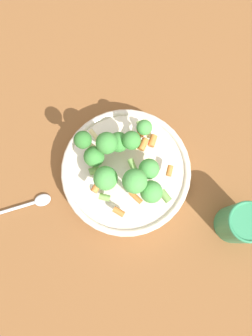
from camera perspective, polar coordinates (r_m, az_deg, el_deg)
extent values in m
plane|color=brown|center=(0.72, 0.00, -1.23)|extent=(3.00, 3.00, 0.00)
cylinder|color=beige|center=(0.70, 0.00, -0.83)|extent=(0.27, 0.27, 0.05)
torus|color=beige|center=(0.67, 0.00, -0.41)|extent=(0.27, 0.27, 0.01)
cylinder|color=#8CB766|center=(0.66, 3.86, -0.68)|extent=(0.01, 0.01, 0.02)
sphere|color=#479342|center=(0.63, 4.02, -0.16)|extent=(0.04, 0.04, 0.04)
cylinder|color=#8CB766|center=(0.64, -7.18, 4.36)|extent=(0.01, 0.01, 0.02)
sphere|color=#33722D|center=(0.62, -7.45, 5.01)|extent=(0.03, 0.03, 0.03)
cylinder|color=#8CB766|center=(0.64, 4.24, -4.54)|extent=(0.01, 0.01, 0.02)
sphere|color=#479342|center=(0.61, 4.43, -4.16)|extent=(0.04, 0.04, 0.04)
cylinder|color=#8CB766|center=(0.62, 1.46, -2.79)|extent=(0.02, 0.02, 0.02)
sphere|color=#479342|center=(0.59, 1.53, -2.29)|extent=(0.05, 0.05, 0.05)
cylinder|color=#8CB766|center=(0.67, -5.37, 1.42)|extent=(0.01, 0.01, 0.02)
sphere|color=#3D8438|center=(0.64, -5.59, 2.00)|extent=(0.04, 0.04, 0.04)
cylinder|color=#8CB766|center=(0.64, 0.93, 4.27)|extent=(0.01, 0.01, 0.01)
sphere|color=#3D8438|center=(0.62, 0.96, 4.84)|extent=(0.04, 0.04, 0.04)
cylinder|color=#8CB766|center=(0.65, -3.43, -2.30)|extent=(0.02, 0.02, 0.02)
sphere|color=#479342|center=(0.62, -3.59, -1.80)|extent=(0.05, 0.05, 0.05)
cylinder|color=#8CB766|center=(0.64, 3.25, 6.37)|extent=(0.01, 0.01, 0.02)
sphere|color=#479342|center=(0.63, 3.36, 7.00)|extent=(0.03, 0.03, 0.03)
cylinder|color=#8CB766|center=(0.66, -1.24, 3.87)|extent=(0.01, 0.01, 0.02)
sphere|color=#3D8438|center=(0.64, -1.29, 4.54)|extent=(0.04, 0.04, 0.04)
cylinder|color=#8CB766|center=(0.64, -3.24, 3.71)|extent=(0.01, 0.01, 0.01)
sphere|color=#3D8438|center=(0.61, -3.37, 4.36)|extent=(0.04, 0.04, 0.04)
cylinder|color=beige|center=(0.66, 3.97, 6.37)|extent=(0.02, 0.03, 0.01)
cylinder|color=orange|center=(0.65, 7.60, -0.47)|extent=(0.02, 0.02, 0.01)
cylinder|color=beige|center=(0.65, -6.39, 4.04)|extent=(0.02, 0.01, 0.01)
cylinder|color=#729E4C|center=(0.66, -5.52, -0.42)|extent=(0.03, 0.03, 0.01)
cylinder|color=#729E4C|center=(0.64, 6.82, -4.87)|extent=(0.03, 0.02, 0.01)
cylinder|color=orange|center=(0.64, -4.91, 2.56)|extent=(0.01, 0.02, 0.01)
cylinder|color=#729E4C|center=(0.68, 2.56, 7.22)|extent=(0.02, 0.02, 0.01)
cylinder|color=orange|center=(0.63, -5.12, -3.25)|extent=(0.02, 0.02, 0.01)
cylinder|color=#729E4C|center=(0.65, 1.14, 0.50)|extent=(0.03, 0.03, 0.01)
cylinder|color=#729E4C|center=(0.64, -3.75, -5.12)|extent=(0.02, 0.02, 0.01)
cylinder|color=beige|center=(0.65, 2.24, 4.00)|extent=(0.02, 0.02, 0.01)
cylinder|color=beige|center=(0.67, -5.49, 5.70)|extent=(0.03, 0.02, 0.01)
cylinder|color=orange|center=(0.63, 1.67, -5.07)|extent=(0.03, 0.02, 0.01)
cylinder|color=orange|center=(0.64, 3.03, 4.15)|extent=(0.01, 0.02, 0.01)
cylinder|color=beige|center=(0.64, 4.58, 0.38)|extent=(0.01, 0.02, 0.01)
cylinder|color=orange|center=(0.65, 4.63, 4.75)|extent=(0.02, 0.02, 0.01)
cylinder|color=orange|center=(0.65, 2.47, 6.17)|extent=(0.02, 0.02, 0.01)
cylinder|color=orange|center=(0.64, -1.27, -7.63)|extent=(0.02, 0.01, 0.01)
cylinder|color=#2D7F51|center=(0.70, 19.21, -9.08)|extent=(0.08, 0.08, 0.10)
torus|color=#2D7F51|center=(0.65, 20.65, -8.76)|extent=(0.08, 0.08, 0.01)
ellipsoid|color=silver|center=(0.73, -14.32, -5.42)|extent=(0.04, 0.04, 0.01)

